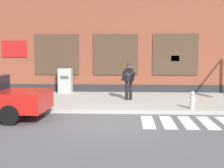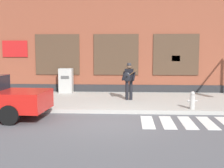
# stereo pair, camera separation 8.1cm
# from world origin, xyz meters

# --- Properties ---
(ground_plane) EXTENTS (160.00, 160.00, 0.00)m
(ground_plane) POSITION_xyz_m (0.00, 0.00, 0.00)
(ground_plane) COLOR #56565B
(sidewalk) EXTENTS (28.00, 5.16, 0.15)m
(sidewalk) POSITION_xyz_m (0.00, 4.04, 0.08)
(sidewalk) COLOR #ADAAA3
(sidewalk) RESTS_ON ground
(building_backdrop) EXTENTS (28.00, 4.06, 8.30)m
(building_backdrop) POSITION_xyz_m (-0.00, 8.62, 4.14)
(building_backdrop) COLOR brown
(building_backdrop) RESTS_ON ground
(busker) EXTENTS (0.72, 0.58, 1.69)m
(busker) POSITION_xyz_m (0.70, 3.91, 1.12)
(busker) COLOR black
(busker) RESTS_ON sidewalk
(utility_box) EXTENTS (0.71, 0.57, 1.30)m
(utility_box) POSITION_xyz_m (-2.67, 6.17, 0.81)
(utility_box) COLOR #ADADA8
(utility_box) RESTS_ON sidewalk
(fire_hydrant) EXTENTS (0.38, 0.20, 0.70)m
(fire_hydrant) POSITION_xyz_m (3.19, 1.81, 0.50)
(fire_hydrant) COLOR #B2ADA8
(fire_hydrant) RESTS_ON sidewalk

